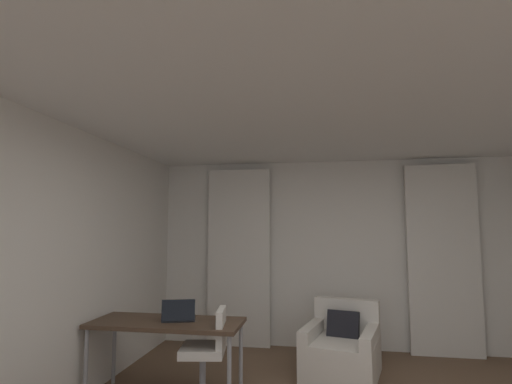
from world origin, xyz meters
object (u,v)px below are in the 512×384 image
Objects in this scene: desk at (167,327)px; laptop at (179,316)px; armchair at (342,351)px; desk_chair at (207,362)px.

desk is 0.16m from laptop.
desk is 3.94× the size of laptop.
armchair is 2.74× the size of laptop.
desk is (-1.73, -0.88, 0.40)m from armchair.
armchair is 1.18× the size of desk_chair.
laptop reaches higher than armchair.
armchair is 1.98m from desk.
desk is at bearing -171.58° from laptop.
armchair is at bearing 36.88° from desk_chair.
desk_chair reaches higher than desk.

